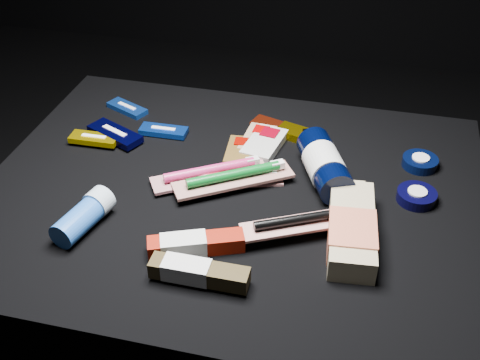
% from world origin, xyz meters
% --- Properties ---
extents(ground, '(3.00, 3.00, 0.00)m').
position_xyz_m(ground, '(0.00, 0.00, 0.00)').
color(ground, black).
rests_on(ground, ground).
extents(cloth_table, '(0.98, 0.78, 0.40)m').
position_xyz_m(cloth_table, '(0.00, 0.00, 0.20)').
color(cloth_table, black).
rests_on(cloth_table, ground).
extents(luna_bar_0, '(0.11, 0.08, 0.01)m').
position_xyz_m(luna_bar_0, '(-0.32, 0.24, 0.41)').
color(luna_bar_0, '#1547B4').
rests_on(luna_bar_0, cloth_table).
extents(luna_bar_1, '(0.11, 0.04, 0.01)m').
position_xyz_m(luna_bar_1, '(-0.20, 0.16, 0.41)').
color(luna_bar_1, '#0F3EB2').
rests_on(luna_bar_1, cloth_table).
extents(luna_bar_2, '(0.14, 0.10, 0.02)m').
position_xyz_m(luna_bar_2, '(-0.30, 0.12, 0.41)').
color(luna_bar_2, black).
rests_on(luna_bar_2, cloth_table).
extents(luna_bar_3, '(0.11, 0.04, 0.01)m').
position_xyz_m(luna_bar_3, '(-0.33, 0.09, 0.41)').
color(luna_bar_3, '#BFA002').
rests_on(luna_bar_3, cloth_table).
extents(clif_bar_0, '(0.06, 0.11, 0.02)m').
position_xyz_m(clif_bar_0, '(-0.01, 0.13, 0.41)').
color(clif_bar_0, '#563C16').
rests_on(clif_bar_0, cloth_table).
extents(clif_bar_1, '(0.09, 0.13, 0.02)m').
position_xyz_m(clif_bar_1, '(0.03, 0.17, 0.41)').
color(clif_bar_1, '#BBBBB3').
rests_on(clif_bar_1, cloth_table).
extents(clif_bar_2, '(0.07, 0.11, 0.02)m').
position_xyz_m(clif_bar_2, '(0.01, 0.18, 0.41)').
color(clif_bar_2, '#A37F5C').
rests_on(clif_bar_2, cloth_table).
extents(power_bar, '(0.15, 0.09, 0.02)m').
position_xyz_m(power_bar, '(0.07, 0.23, 0.41)').
color(power_bar, maroon).
rests_on(power_bar, cloth_table).
extents(lotion_bottle, '(0.13, 0.22, 0.07)m').
position_xyz_m(lotion_bottle, '(0.17, 0.08, 0.44)').
color(lotion_bottle, black).
rests_on(lotion_bottle, cloth_table).
extents(cream_tin_upper, '(0.07, 0.07, 0.02)m').
position_xyz_m(cream_tin_upper, '(0.36, 0.17, 0.41)').
color(cream_tin_upper, black).
rests_on(cream_tin_upper, cloth_table).
extents(cream_tin_lower, '(0.08, 0.08, 0.02)m').
position_xyz_m(cream_tin_lower, '(0.35, 0.05, 0.41)').
color(cream_tin_lower, black).
rests_on(cream_tin_lower, cloth_table).
extents(bodywash_bottle, '(0.10, 0.24, 0.05)m').
position_xyz_m(bodywash_bottle, '(0.24, -0.09, 0.42)').
color(bodywash_bottle, tan).
rests_on(bodywash_bottle, cloth_table).
extents(deodorant_stick, '(0.08, 0.13, 0.05)m').
position_xyz_m(deodorant_stick, '(-0.23, -0.17, 0.42)').
color(deodorant_stick, '#2257AD').
rests_on(deodorant_stick, cloth_table).
extents(toothbrush_pack_0, '(0.21, 0.11, 0.02)m').
position_xyz_m(toothbrush_pack_0, '(-0.00, 0.03, 0.41)').
color(toothbrush_pack_0, beige).
rests_on(toothbrush_pack_0, cloth_table).
extents(toothbrush_pack_1, '(0.23, 0.17, 0.03)m').
position_xyz_m(toothbrush_pack_1, '(-0.05, 0.03, 0.42)').
color(toothbrush_pack_1, beige).
rests_on(toothbrush_pack_1, cloth_table).
extents(toothbrush_pack_2, '(0.23, 0.18, 0.03)m').
position_xyz_m(toothbrush_pack_2, '(0.00, 0.01, 0.42)').
color(toothbrush_pack_2, beige).
rests_on(toothbrush_pack_2, cloth_table).
extents(toothbrush_pack_3, '(0.21, 0.14, 0.02)m').
position_xyz_m(toothbrush_pack_3, '(0.15, -0.10, 0.43)').
color(toothbrush_pack_3, silver).
rests_on(toothbrush_pack_3, cloth_table).
extents(toothpaste_carton_red, '(0.17, 0.10, 0.03)m').
position_xyz_m(toothpaste_carton_red, '(-0.02, -0.18, 0.42)').
color(toothpaste_carton_red, maroon).
rests_on(toothpaste_carton_red, cloth_table).
extents(toothpaste_carton_green, '(0.16, 0.04, 0.03)m').
position_xyz_m(toothpaste_carton_green, '(0.00, -0.25, 0.42)').
color(toothpaste_carton_green, '#332811').
rests_on(toothpaste_carton_green, cloth_table).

